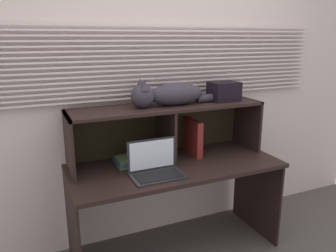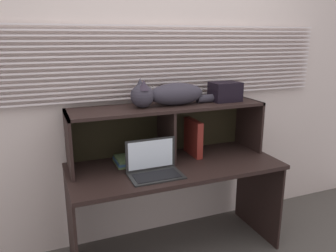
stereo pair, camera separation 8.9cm
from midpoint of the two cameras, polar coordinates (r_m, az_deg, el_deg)
The scene contains 8 objects.
back_panel_with_blinds at distance 2.66m, azimuth -0.91°, elevation 6.81°, with size 4.40×0.08×2.50m.
desk at distance 2.52m, azimuth 2.22°, elevation -9.45°, with size 1.55×0.67×0.73m.
hutch_shelf_unit at distance 2.52m, azimuth 0.69°, elevation 1.07°, with size 1.48×0.37×0.42m.
cat at distance 2.45m, azimuth 1.11°, elevation 5.48°, with size 0.78×0.18×0.21m.
laptop at distance 2.27m, azimuth -1.30°, elevation -7.11°, with size 0.36×0.22×0.24m.
binder_upright at distance 2.62m, azimuth 5.32°, elevation -1.98°, with size 0.05×0.25×0.29m, color maroon.
book_stack at distance 2.48m, azimuth -5.75°, elevation -5.90°, with size 0.20×0.20×0.05m.
storage_box at distance 2.68m, azimuth 10.75°, elevation 5.83°, with size 0.23×0.17×0.15m, color black.
Camera 2 is at (-0.90, -1.93, 1.64)m, focal length 35.39 mm.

